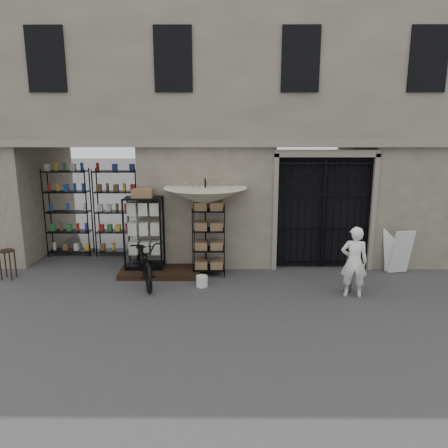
{
  "coord_description": "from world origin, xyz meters",
  "views": [
    {
      "loc": [
        -0.76,
        -8.88,
        3.7
      ],
      "look_at": [
        -0.8,
        1.4,
        1.35
      ],
      "focal_mm": 35.0,
      "sensor_mm": 36.0,
      "label": 1
    }
  ],
  "objects_px": {
    "white_bucket": "(202,281)",
    "steel_bollard": "(349,274)",
    "bicycle": "(145,282)",
    "shopkeeper": "(352,296)",
    "wooden_stool": "(8,264)",
    "display_cabinet": "(144,236)",
    "wire_rack": "(209,241)",
    "market_umbrella": "(205,192)",
    "easel_sign": "(397,250)"
  },
  "relations": [
    {
      "from": "steel_bollard",
      "to": "shopkeeper",
      "type": "distance_m",
      "value": 0.49
    },
    {
      "from": "wire_rack",
      "to": "white_bucket",
      "type": "distance_m",
      "value": 1.14
    },
    {
      "from": "white_bucket",
      "to": "wire_rack",
      "type": "bearing_deg",
      "value": 80.82
    },
    {
      "from": "bicycle",
      "to": "wooden_stool",
      "type": "relative_size",
      "value": 2.92
    },
    {
      "from": "market_umbrella",
      "to": "easel_sign",
      "type": "relative_size",
      "value": 2.57
    },
    {
      "from": "wire_rack",
      "to": "white_bucket",
      "type": "height_order",
      "value": "wire_rack"
    },
    {
      "from": "display_cabinet",
      "to": "wooden_stool",
      "type": "xyz_separation_m",
      "value": [
        -3.28,
        -0.44,
        -0.57
      ]
    },
    {
      "from": "display_cabinet",
      "to": "bicycle",
      "type": "height_order",
      "value": "display_cabinet"
    },
    {
      "from": "white_bucket",
      "to": "steel_bollard",
      "type": "relative_size",
      "value": 0.31
    },
    {
      "from": "market_umbrella",
      "to": "bicycle",
      "type": "height_order",
      "value": "market_umbrella"
    },
    {
      "from": "bicycle",
      "to": "shopkeeper",
      "type": "bearing_deg",
      "value": -28.24
    },
    {
      "from": "display_cabinet",
      "to": "market_umbrella",
      "type": "distance_m",
      "value": 1.91
    },
    {
      "from": "bicycle",
      "to": "shopkeeper",
      "type": "relative_size",
      "value": 1.35
    },
    {
      "from": "wire_rack",
      "to": "steel_bollard",
      "type": "distance_m",
      "value": 3.42
    },
    {
      "from": "wire_rack",
      "to": "bicycle",
      "type": "relative_size",
      "value": 0.83
    },
    {
      "from": "steel_bollard",
      "to": "white_bucket",
      "type": "bearing_deg",
      "value": 174.38
    },
    {
      "from": "wire_rack",
      "to": "wooden_stool",
      "type": "bearing_deg",
      "value": -158.19
    },
    {
      "from": "white_bucket",
      "to": "wooden_stool",
      "type": "bearing_deg",
      "value": 173.93
    },
    {
      "from": "white_bucket",
      "to": "shopkeeper",
      "type": "bearing_deg",
      "value": -9.38
    },
    {
      "from": "shopkeeper",
      "to": "bicycle",
      "type": "bearing_deg",
      "value": -0.81
    },
    {
      "from": "wire_rack",
      "to": "wooden_stool",
      "type": "height_order",
      "value": "wire_rack"
    },
    {
      "from": "display_cabinet",
      "to": "bicycle",
      "type": "bearing_deg",
      "value": -89.57
    },
    {
      "from": "bicycle",
      "to": "easel_sign",
      "type": "height_order",
      "value": "easel_sign"
    },
    {
      "from": "wooden_stool",
      "to": "easel_sign",
      "type": "height_order",
      "value": "easel_sign"
    },
    {
      "from": "market_umbrella",
      "to": "easel_sign",
      "type": "xyz_separation_m",
      "value": [
        4.86,
        0.09,
        -1.51
      ]
    },
    {
      "from": "wire_rack",
      "to": "shopkeeper",
      "type": "bearing_deg",
      "value": -5.98
    },
    {
      "from": "display_cabinet",
      "to": "wooden_stool",
      "type": "bearing_deg",
      "value": 179.19
    },
    {
      "from": "wire_rack",
      "to": "market_umbrella",
      "type": "xyz_separation_m",
      "value": [
        -0.08,
        0.09,
        1.23
      ]
    },
    {
      "from": "display_cabinet",
      "to": "easel_sign",
      "type": "xyz_separation_m",
      "value": [
        6.4,
        0.09,
        -0.37
      ]
    },
    {
      "from": "bicycle",
      "to": "display_cabinet",
      "type": "bearing_deg",
      "value": 80.52
    },
    {
      "from": "wire_rack",
      "to": "easel_sign",
      "type": "xyz_separation_m",
      "value": [
        4.78,
        0.18,
        -0.28
      ]
    },
    {
      "from": "white_bucket",
      "to": "wooden_stool",
      "type": "relative_size",
      "value": 0.37
    },
    {
      "from": "wooden_stool",
      "to": "shopkeeper",
      "type": "xyz_separation_m",
      "value": [
        8.11,
        -1.06,
        -0.38
      ]
    },
    {
      "from": "market_umbrella",
      "to": "wire_rack",
      "type": "bearing_deg",
      "value": -48.21
    },
    {
      "from": "wire_rack",
      "to": "shopkeeper",
      "type": "xyz_separation_m",
      "value": [
        3.21,
        -1.41,
        -0.86
      ]
    },
    {
      "from": "white_bucket",
      "to": "bicycle",
      "type": "xyz_separation_m",
      "value": [
        -1.38,
        0.27,
        -0.13
      ]
    },
    {
      "from": "white_bucket",
      "to": "easel_sign",
      "type": "relative_size",
      "value": 0.24
    },
    {
      "from": "display_cabinet",
      "to": "shopkeeper",
      "type": "xyz_separation_m",
      "value": [
        4.83,
        -1.5,
        -0.96
      ]
    },
    {
      "from": "market_umbrella",
      "to": "white_bucket",
      "type": "bearing_deg",
      "value": -93.39
    },
    {
      "from": "bicycle",
      "to": "market_umbrella",
      "type": "bearing_deg",
      "value": 7.09
    },
    {
      "from": "steel_bollard",
      "to": "easel_sign",
      "type": "xyz_separation_m",
      "value": [
        1.6,
        1.37,
        0.15
      ]
    },
    {
      "from": "market_umbrella",
      "to": "bicycle",
      "type": "xyz_separation_m",
      "value": [
        -1.43,
        -0.68,
        -2.09
      ]
    },
    {
      "from": "wire_rack",
      "to": "white_bucket",
      "type": "xyz_separation_m",
      "value": [
        -0.14,
        -0.86,
        -0.73
      ]
    },
    {
      "from": "market_umbrella",
      "to": "wooden_stool",
      "type": "bearing_deg",
      "value": -174.77
    },
    {
      "from": "steel_bollard",
      "to": "shopkeeper",
      "type": "relative_size",
      "value": 0.55
    },
    {
      "from": "market_umbrella",
      "to": "steel_bollard",
      "type": "height_order",
      "value": "market_umbrella"
    },
    {
      "from": "easel_sign",
      "to": "wire_rack",
      "type": "bearing_deg",
      "value": 170.47
    },
    {
      "from": "bicycle",
      "to": "easel_sign",
      "type": "xyz_separation_m",
      "value": [
        6.3,
        0.77,
        0.58
      ]
    },
    {
      "from": "bicycle",
      "to": "steel_bollard",
      "type": "relative_size",
      "value": 2.46
    },
    {
      "from": "bicycle",
      "to": "easel_sign",
      "type": "bearing_deg",
      "value": -11.42
    }
  ]
}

